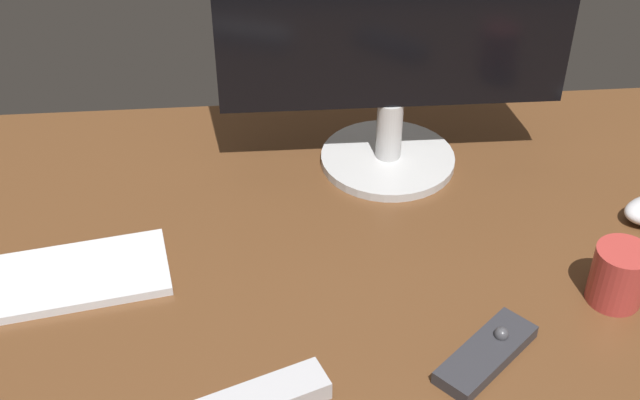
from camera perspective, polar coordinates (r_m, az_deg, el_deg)
The scene contains 5 objects.
desk at distance 118.87cm, azimuth -2.22°, elevation -4.19°, with size 140.00×84.00×2.00cm, color brown.
monitor at distance 124.01cm, azimuth 5.18°, elevation 12.48°, with size 52.42×21.54×47.89cm.
keyboard at distance 119.95cm, azimuth -20.57°, elevation -5.60°, with size 43.17×12.80×1.29cm, color silver.
media_remote at distance 105.75cm, azimuth 11.22°, elevation -10.15°, with size 14.67×13.88×3.06cm.
coffee_mug at distance 115.70cm, azimuth 19.55°, elevation -4.82°, with size 7.17×7.17×8.23cm, color #B23833.
Camera 1 is at (-2.81, -89.22, 79.50)cm, focal length 47.29 mm.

